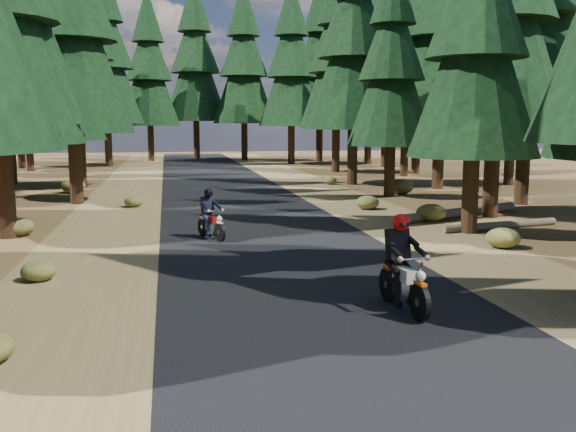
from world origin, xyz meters
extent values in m
plane|color=#412F17|center=(0.00, 0.00, 0.00)|extent=(120.00, 120.00, 0.00)
cube|color=black|center=(0.00, 5.00, 0.01)|extent=(6.00, 100.00, 0.01)
cube|color=brown|center=(-4.60, 5.00, 0.00)|extent=(3.20, 100.00, 0.01)
cube|color=brown|center=(4.60, 5.00, 0.00)|extent=(3.20, 100.00, 0.01)
cylinder|color=black|center=(-7.26, 6.17, 2.67)|extent=(0.51, 0.51, 5.34)
cylinder|color=black|center=(6.06, 4.48, 2.26)|extent=(0.48, 0.48, 4.52)
cone|color=black|center=(6.06, 4.48, 5.08)|extent=(3.84, 3.84, 5.65)
cylinder|color=black|center=(8.28, 7.39, 2.92)|extent=(0.53, 0.53, 5.84)
cone|color=black|center=(8.28, 7.39, 6.57)|extent=(4.96, 4.96, 7.30)
cylinder|color=black|center=(11.21, 10.34, 3.22)|extent=(0.56, 0.56, 6.43)
cone|color=black|center=(11.21, 10.34, 7.24)|extent=(5.47, 5.47, 8.04)
cylinder|color=black|center=(-6.35, 13.89, 2.86)|extent=(0.53, 0.53, 5.72)
cone|color=black|center=(-6.35, 13.89, 6.43)|extent=(4.86, 4.86, 7.15)
cylinder|color=black|center=(6.98, 14.07, 2.25)|extent=(0.48, 0.48, 4.51)
cone|color=black|center=(6.98, 14.07, 5.07)|extent=(3.83, 3.83, 5.64)
cone|color=black|center=(6.98, 14.07, 7.10)|extent=(2.93, 2.93, 4.06)
cylinder|color=black|center=(-9.76, 16.85, 3.18)|extent=(0.55, 0.55, 6.37)
cylinder|color=black|center=(10.48, 16.81, 3.24)|extent=(0.56, 0.56, 6.47)
cone|color=black|center=(10.48, 16.81, 7.28)|extent=(5.50, 5.50, 8.09)
cylinder|color=black|center=(-7.00, 20.76, 2.82)|extent=(0.53, 0.53, 5.64)
cone|color=black|center=(-7.00, 20.76, 6.34)|extent=(4.79, 4.79, 7.05)
cone|color=black|center=(-7.00, 20.76, 8.88)|extent=(3.67, 3.67, 5.08)
cylinder|color=black|center=(6.93, 19.74, 2.91)|extent=(0.53, 0.53, 5.83)
cone|color=black|center=(6.93, 19.74, 6.56)|extent=(4.95, 4.95, 7.29)
cone|color=black|center=(6.93, 19.74, 9.18)|extent=(3.79, 3.79, 5.25)
cylinder|color=black|center=(-10.86, 23.22, 2.72)|extent=(0.52, 0.52, 5.45)
cone|color=black|center=(-10.86, 23.22, 6.13)|extent=(4.63, 4.63, 6.81)
cone|color=black|center=(-10.86, 23.22, 8.58)|extent=(3.54, 3.54, 4.90)
cylinder|color=black|center=(11.52, 24.15, 2.31)|extent=(0.48, 0.48, 4.61)
cone|color=black|center=(11.52, 24.15, 5.19)|extent=(3.92, 3.92, 5.77)
cone|color=black|center=(11.52, 24.15, 7.27)|extent=(3.00, 3.00, 4.15)
cone|color=black|center=(11.52, 24.15, 9.34)|extent=(2.08, 2.08, 3.46)
cylinder|color=black|center=(-8.12, 27.46, 2.21)|extent=(0.48, 0.48, 4.42)
cone|color=black|center=(-8.12, 27.46, 4.97)|extent=(3.76, 3.76, 5.52)
cone|color=black|center=(-8.12, 27.46, 6.96)|extent=(2.87, 2.87, 3.98)
cone|color=black|center=(-8.12, 27.46, 8.95)|extent=(1.99, 1.99, 3.31)
cylinder|color=black|center=(8.34, 28.41, 2.88)|extent=(0.53, 0.53, 5.76)
cone|color=black|center=(8.34, 28.41, 6.48)|extent=(4.90, 4.90, 7.21)
cone|color=black|center=(8.34, 28.41, 9.08)|extent=(3.75, 3.75, 5.19)
cylinder|color=black|center=(-11.79, 32.77, 2.37)|extent=(0.49, 0.49, 4.75)
cone|color=black|center=(-11.79, 32.77, 5.34)|extent=(4.04, 4.04, 5.93)
cone|color=black|center=(-11.79, 32.77, 7.48)|extent=(3.09, 3.09, 4.27)
cone|color=black|center=(-11.79, 32.77, 9.61)|extent=(2.14, 2.14, 3.56)
cylinder|color=black|center=(13.03, 32.09, 2.83)|extent=(0.53, 0.53, 5.66)
cone|color=black|center=(13.03, 32.09, 6.37)|extent=(4.81, 4.81, 7.07)
cone|color=black|center=(13.03, 32.09, 8.91)|extent=(3.68, 3.68, 5.09)
cone|color=black|center=(13.03, 32.09, 11.46)|extent=(2.55, 2.55, 4.24)
cylinder|color=black|center=(13.00, 26.00, 3.00)|extent=(0.54, 0.54, 6.00)
cone|color=black|center=(13.00, 26.00, 6.75)|extent=(5.10, 5.10, 7.50)
cone|color=black|center=(13.00, 26.00, 9.45)|extent=(3.90, 3.90, 5.40)
cylinder|color=black|center=(15.00, 18.00, 2.80)|extent=(0.52, 0.52, 5.60)
cone|color=black|center=(15.00, 18.00, 6.30)|extent=(4.76, 4.76, 7.00)
cone|color=black|center=(15.00, 18.00, 8.82)|extent=(3.64, 3.64, 5.04)
cylinder|color=black|center=(-7.00, 37.00, 3.20)|extent=(0.56, 0.56, 6.40)
cone|color=black|center=(-7.00, 37.00, 7.20)|extent=(5.44, 5.44, 8.00)
cone|color=black|center=(-7.00, 37.00, 10.08)|extent=(4.16, 4.16, 5.76)
cylinder|color=black|center=(7.00, 37.00, 3.00)|extent=(0.54, 0.54, 6.00)
cone|color=black|center=(7.00, 37.00, 6.75)|extent=(5.10, 5.10, 7.50)
cone|color=black|center=(7.00, 37.00, 9.45)|extent=(3.90, 3.90, 5.40)
cone|color=black|center=(7.00, 37.00, 12.15)|extent=(2.70, 2.70, 4.50)
cylinder|color=black|center=(-10.00, 40.00, 3.40)|extent=(0.57, 0.57, 6.80)
cone|color=black|center=(-10.00, 40.00, 7.65)|extent=(5.78, 5.78, 8.50)
cone|color=black|center=(-10.00, 40.00, 10.71)|extent=(4.42, 4.42, 6.12)
cylinder|color=black|center=(10.00, 40.00, 3.20)|extent=(0.56, 0.56, 6.40)
cone|color=black|center=(10.00, 40.00, 7.20)|extent=(5.44, 5.44, 8.00)
cone|color=black|center=(10.00, 40.00, 10.08)|extent=(4.16, 4.16, 5.76)
cone|color=black|center=(10.00, 40.00, 12.96)|extent=(2.88, 2.88, 4.80)
cylinder|color=black|center=(-4.00, 43.00, 3.00)|extent=(0.54, 0.54, 6.00)
cone|color=black|center=(-4.00, 43.00, 6.75)|extent=(5.10, 5.10, 7.50)
cone|color=black|center=(-4.00, 43.00, 9.45)|extent=(3.90, 3.90, 5.40)
cone|color=black|center=(-4.00, 43.00, 12.15)|extent=(2.70, 2.70, 4.50)
cylinder|color=black|center=(4.00, 43.00, 3.20)|extent=(0.56, 0.56, 6.40)
cone|color=black|center=(4.00, 43.00, 7.20)|extent=(5.44, 5.44, 8.00)
cone|color=black|center=(4.00, 43.00, 10.08)|extent=(4.16, 4.16, 5.76)
cone|color=black|center=(4.00, 43.00, 12.96)|extent=(2.88, 2.88, 4.80)
cylinder|color=black|center=(0.00, 46.00, 3.40)|extent=(0.57, 0.57, 6.80)
cone|color=black|center=(0.00, 46.00, 7.65)|extent=(5.78, 5.78, 8.50)
cone|color=black|center=(0.00, 46.00, 10.71)|extent=(4.42, 4.42, 6.12)
cone|color=black|center=(0.00, 46.00, 13.77)|extent=(3.06, 3.06, 5.10)
cylinder|color=black|center=(-13.00, 36.00, 2.80)|extent=(0.52, 0.52, 5.60)
cone|color=black|center=(-13.00, 36.00, 6.30)|extent=(4.76, 4.76, 7.00)
cone|color=black|center=(-13.00, 36.00, 8.82)|extent=(3.64, 3.64, 5.04)
cone|color=black|center=(-13.00, 36.00, 11.34)|extent=(2.52, 2.52, 4.20)
cylinder|color=black|center=(13.00, 36.00, 3.00)|extent=(0.54, 0.54, 6.00)
cone|color=black|center=(13.00, 36.00, 6.75)|extent=(5.10, 5.10, 7.50)
cone|color=black|center=(13.00, 36.00, 9.45)|extent=(3.90, 3.90, 5.40)
cone|color=black|center=(13.00, 36.00, 12.15)|extent=(2.70, 2.70, 4.50)
cylinder|color=#4C4233|center=(7.19, 7.56, 0.16)|extent=(5.57, 2.80, 0.32)
cylinder|color=#4C4233|center=(7.35, 4.95, 0.12)|extent=(4.20, 1.10, 0.24)
ellipsoid|color=#474C1E|center=(4.69, 10.05, 0.26)|extent=(0.87, 0.87, 0.52)
ellipsoid|color=#474C1E|center=(-5.42, 0.70, 0.22)|extent=(0.72, 0.72, 0.43)
ellipsoid|color=#474C1E|center=(-4.05, 12.36, 0.21)|extent=(0.71, 0.71, 0.43)
ellipsoid|color=#474C1E|center=(5.84, 6.78, 0.30)|extent=(0.99, 0.99, 0.59)
ellipsoid|color=#474C1E|center=(-7.07, 18.08, 0.33)|extent=(1.10, 1.10, 0.66)
ellipsoid|color=#474C1E|center=(5.77, 19.89, 0.21)|extent=(0.70, 0.70, 0.42)
ellipsoid|color=#474C1E|center=(-7.02, 6.44, 0.26)|extent=(0.87, 0.87, 0.52)
ellipsoid|color=#474C1E|center=(5.86, 2.15, 0.27)|extent=(0.89, 0.89, 0.53)
ellipsoid|color=#474C1E|center=(7.81, 14.83, 0.35)|extent=(1.16, 1.16, 0.70)
cube|color=black|center=(1.23, -2.76, 1.14)|extent=(0.40, 0.26, 0.54)
sphere|color=#C40807|center=(1.23, -2.76, 1.54)|extent=(0.33, 0.33, 0.30)
cube|color=black|center=(-1.57, 4.85, 0.97)|extent=(0.37, 0.30, 0.46)
sphere|color=black|center=(-1.57, 4.85, 1.30)|extent=(0.34, 0.34, 0.26)
camera|label=1|loc=(-2.76, -13.03, 3.26)|focal=40.00mm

